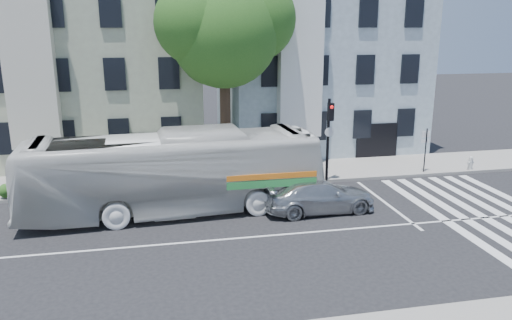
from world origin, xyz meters
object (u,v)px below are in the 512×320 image
object	(u,v)px
bus	(174,173)
sedan	(319,196)
fire_hydrant	(471,163)
traffic_signal	(329,130)

from	to	relation	value
bus	sedan	bearing A→B (deg)	-103.99
bus	fire_hydrant	world-z (taller)	bus
sedan	traffic_signal	world-z (taller)	traffic_signal
sedan	traffic_signal	xyz separation A→B (m)	(1.71, 3.76, 2.10)
traffic_signal	fire_hydrant	distance (m)	8.76
sedan	fire_hydrant	distance (m)	10.96
bus	traffic_signal	world-z (taller)	traffic_signal
fire_hydrant	bus	bearing A→B (deg)	-169.71
traffic_signal	fire_hydrant	bearing A→B (deg)	1.00
sedan	fire_hydrant	bearing A→B (deg)	-69.92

